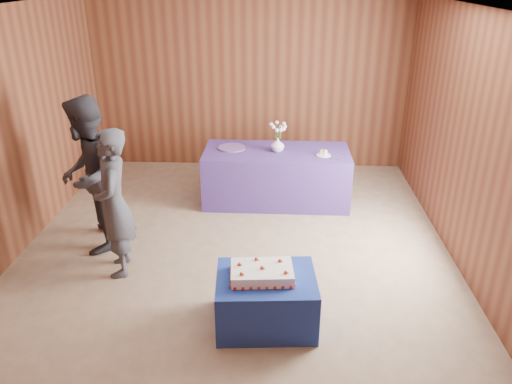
# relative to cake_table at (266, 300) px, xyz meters

# --- Properties ---
(ground) EXTENTS (6.00, 6.00, 0.00)m
(ground) POSITION_rel_cake_table_xyz_m (-0.39, 1.15, -0.25)
(ground) COLOR gray
(ground) RESTS_ON ground
(room_shell) EXTENTS (5.04, 6.04, 2.72)m
(room_shell) POSITION_rel_cake_table_xyz_m (-0.39, 1.15, 1.55)
(room_shell) COLOR brown
(room_shell) RESTS_ON ground
(cake_table) EXTENTS (0.95, 0.76, 0.50)m
(cake_table) POSITION_rel_cake_table_xyz_m (0.00, 0.00, 0.00)
(cake_table) COLOR navy
(cake_table) RESTS_ON ground
(serving_table) EXTENTS (2.01, 0.91, 0.75)m
(serving_table) POSITION_rel_cake_table_xyz_m (0.07, 2.71, 0.12)
(serving_table) COLOR #51338D
(serving_table) RESTS_ON ground
(sheet_cake) EXTENTS (0.61, 0.44, 0.13)m
(sheet_cake) POSITION_rel_cake_table_xyz_m (-0.04, -0.00, 0.30)
(sheet_cake) COLOR white
(sheet_cake) RESTS_ON cake_table
(vase) EXTENTS (0.23, 0.23, 0.19)m
(vase) POSITION_rel_cake_table_xyz_m (0.07, 2.69, 0.60)
(vase) COLOR white
(vase) RESTS_ON serving_table
(flower_spray) EXTENTS (0.24, 0.24, 0.18)m
(flower_spray) POSITION_rel_cake_table_xyz_m (0.07, 2.69, 0.85)
(flower_spray) COLOR #356B2B
(flower_spray) RESTS_ON vase
(platter) EXTENTS (0.40, 0.40, 0.02)m
(platter) POSITION_rel_cake_table_xyz_m (-0.56, 2.78, 0.51)
(platter) COLOR #684B97
(platter) RESTS_ON serving_table
(plate) EXTENTS (0.22, 0.22, 0.01)m
(plate) POSITION_rel_cake_table_xyz_m (0.69, 2.55, 0.51)
(plate) COLOR silver
(plate) RESTS_ON serving_table
(cake_slice) EXTENTS (0.10, 0.09, 0.09)m
(cake_slice) POSITION_rel_cake_table_xyz_m (0.69, 2.55, 0.55)
(cake_slice) COLOR white
(cake_slice) RESTS_ON plate
(knife) EXTENTS (0.25, 0.13, 0.00)m
(knife) POSITION_rel_cake_table_xyz_m (0.77, 2.44, 0.50)
(knife) COLOR silver
(knife) RESTS_ON serving_table
(guest_left) EXTENTS (0.52, 0.66, 1.61)m
(guest_left) POSITION_rel_cake_table_xyz_m (-1.61, 0.82, 0.56)
(guest_left) COLOR #393B43
(guest_left) RESTS_ON ground
(guest_right) EXTENTS (0.80, 0.96, 1.81)m
(guest_right) POSITION_rel_cake_table_xyz_m (-2.04, 1.33, 0.65)
(guest_right) COLOR #2F2E37
(guest_right) RESTS_ON ground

